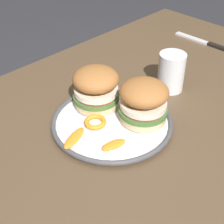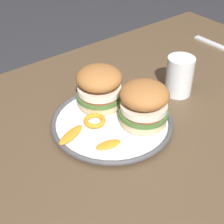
# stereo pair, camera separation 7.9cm
# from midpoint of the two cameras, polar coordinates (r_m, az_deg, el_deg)

# --- Properties ---
(dining_table) EXTENTS (1.32, 0.89, 0.77)m
(dining_table) POSITION_cam_midpoint_polar(r_m,az_deg,el_deg) (0.90, 7.73, -7.39)
(dining_table) COLOR brown
(dining_table) RESTS_ON ground
(dinner_plate) EXTENTS (0.29, 0.29, 0.02)m
(dinner_plate) POSITION_cam_midpoint_polar(r_m,az_deg,el_deg) (0.82, 2.77, -1.82)
(dinner_plate) COLOR white
(dinner_plate) RESTS_ON dining_table
(sandwich_half_left) EXTENTS (0.14, 0.14, 0.10)m
(sandwich_half_left) POSITION_cam_midpoint_polar(r_m,az_deg,el_deg) (0.84, 0.58, 4.28)
(sandwich_half_left) COLOR beige
(sandwich_half_left) RESTS_ON dinner_plate
(sandwich_half_right) EXTENTS (0.13, 0.13, 0.10)m
(sandwich_half_right) POSITION_cam_midpoint_polar(r_m,az_deg,el_deg) (0.78, 8.40, 1.31)
(sandwich_half_right) COLOR beige
(sandwich_half_right) RESTS_ON dinner_plate
(orange_peel_curled) EXTENTS (0.07, 0.07, 0.01)m
(orange_peel_curled) POSITION_cam_midpoint_polar(r_m,az_deg,el_deg) (0.80, -0.10, -1.58)
(orange_peel_curled) COLOR orange
(orange_peel_curled) RESTS_ON dinner_plate
(orange_peel_strip_long) EXTENTS (0.08, 0.05, 0.01)m
(orange_peel_strip_long) POSITION_cam_midpoint_polar(r_m,az_deg,el_deg) (0.76, -3.93, -3.91)
(orange_peel_strip_long) COLOR orange
(orange_peel_strip_long) RESTS_ON dinner_plate
(orange_peel_strip_short) EXTENTS (0.06, 0.04, 0.01)m
(orange_peel_strip_short) POSITION_cam_midpoint_polar(r_m,az_deg,el_deg) (0.74, 2.48, -5.58)
(orange_peel_strip_short) COLOR orange
(orange_peel_strip_short) RESTS_ON dinner_plate
(drinking_glass) EXTENTS (0.07, 0.07, 0.11)m
(drinking_glass) POSITION_cam_midpoint_polar(r_m,az_deg,el_deg) (0.94, 13.54, 5.45)
(drinking_glass) COLOR white
(drinking_glass) RESTS_ON dining_table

